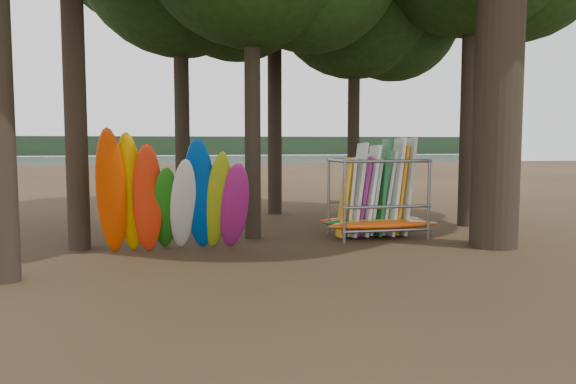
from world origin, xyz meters
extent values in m
plane|color=#47331E|center=(0.00, 0.00, 0.00)|extent=(120.00, 120.00, 0.00)
plane|color=gray|center=(0.00, 60.00, 0.00)|extent=(160.00, 160.00, 0.00)
cube|color=black|center=(0.00, 110.00, 2.00)|extent=(160.00, 4.00, 4.00)
cylinder|color=black|center=(-3.13, 5.63, 5.06)|extent=(0.47, 0.47, 10.11)
cylinder|color=black|center=(0.35, 8.08, 6.20)|extent=(0.53, 0.53, 12.40)
cylinder|color=black|center=(2.97, 6.65, 4.66)|extent=(0.43, 0.43, 9.33)
cylinder|color=black|center=(-1.29, 2.78, 4.95)|extent=(0.45, 0.45, 9.91)
cylinder|color=black|center=(5.75, 3.69, 5.66)|extent=(0.45, 0.45, 11.32)
ellipsoid|color=#D73A04|center=(-4.92, 1.00, 1.51)|extent=(0.71, 1.32, 3.11)
ellipsoid|color=#CE9600|center=(-4.51, 1.22, 1.46)|extent=(0.75, 1.23, 3.01)
ellipsoid|color=red|center=(-4.10, 1.06, 1.34)|extent=(0.74, 1.13, 2.76)
ellipsoid|color=#1D7415|center=(-3.68, 1.24, 1.06)|extent=(0.72, 1.68, 2.27)
ellipsoid|color=silver|center=(-3.27, 1.03, 1.16)|extent=(0.74, 1.84, 2.45)
ellipsoid|color=#0440A4|center=(-2.86, 1.01, 1.40)|extent=(0.97, 1.84, 2.95)
ellipsoid|color=#8DA216|center=(-2.44, 1.01, 1.24)|extent=(0.77, 1.71, 2.61)
ellipsoid|color=#991B70|center=(-2.03, 1.04, 1.10)|extent=(0.79, 1.58, 2.37)
ellipsoid|color=#F6510D|center=(2.17, 1.72, 0.42)|extent=(3.22, 0.55, 0.24)
ellipsoid|color=gold|center=(2.17, 1.99, 0.42)|extent=(2.75, 0.55, 0.24)
ellipsoid|color=#176B2A|center=(2.17, 2.38, 0.42)|extent=(2.99, 0.55, 0.24)
ellipsoid|color=#CE410F|center=(2.17, 2.71, 0.42)|extent=(3.09, 0.55, 0.24)
cube|color=#FFAC0D|center=(1.23, 2.34, 1.12)|extent=(0.44, 0.74, 2.27)
cube|color=white|center=(1.42, 2.50, 1.12)|extent=(0.38, 0.77, 2.27)
cube|color=silver|center=(1.61, 2.30, 1.34)|extent=(0.54, 0.82, 2.69)
cube|color=#931878|center=(1.80, 2.44, 1.14)|extent=(0.52, 0.75, 2.29)
cube|color=white|center=(1.98, 2.33, 1.31)|extent=(0.60, 0.82, 2.62)
cube|color=silver|center=(2.17, 2.48, 1.11)|extent=(0.47, 0.74, 2.23)
cube|color=#176B2A|center=(2.36, 2.31, 1.39)|extent=(0.45, 0.78, 2.82)
cube|color=silver|center=(2.54, 2.48, 1.22)|extent=(0.57, 0.78, 2.45)
cube|color=white|center=(2.73, 2.28, 1.41)|extent=(0.53, 0.82, 2.84)
cube|color=orange|center=(2.92, 2.47, 1.29)|extent=(0.53, 0.81, 2.60)
cube|color=silver|center=(3.11, 2.31, 1.41)|extent=(0.48, 0.81, 2.83)
camera|label=1|loc=(-3.64, -12.69, 2.68)|focal=35.00mm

